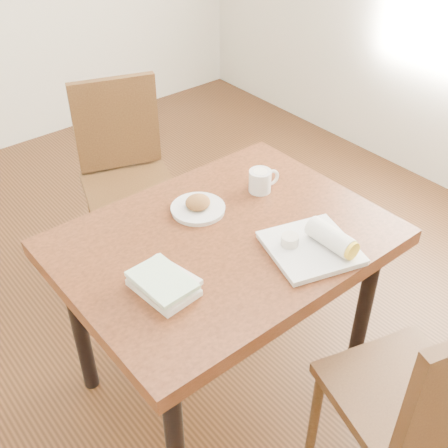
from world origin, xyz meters
TOP-DOWN VIEW (x-y plane):
  - ground at (0.00, 0.00)m, footprint 4.00×5.00m
  - table at (0.00, 0.00)m, footprint 1.11×0.83m
  - chair_near at (0.12, -0.78)m, footprint 0.52×0.52m
  - chair_far at (0.13, 0.91)m, footprint 0.53×0.53m
  - plate_scone at (0.02, 0.17)m, footprint 0.20×0.20m
  - coffee_mug at (0.29, 0.13)m, footprint 0.13×0.09m
  - plate_burrito at (0.18, -0.26)m, footprint 0.35×0.35m
  - book_stack at (-0.31, -0.09)m, footprint 0.17×0.23m

SIDE VIEW (x-z plane):
  - ground at x=0.00m, z-range -0.01..0.00m
  - chair_near at x=0.12m, z-range 0.07..1.03m
  - chair_far at x=0.13m, z-range 0.07..1.03m
  - table at x=0.00m, z-range 0.29..1.04m
  - plate_scone at x=0.02m, z-range 0.74..0.80m
  - book_stack at x=-0.31m, z-range 0.75..0.80m
  - plate_burrito at x=0.18m, z-range 0.73..0.83m
  - coffee_mug at x=0.29m, z-range 0.75..0.84m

